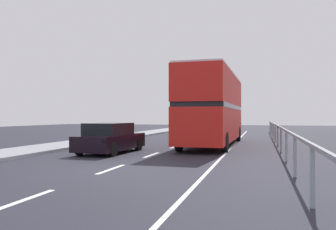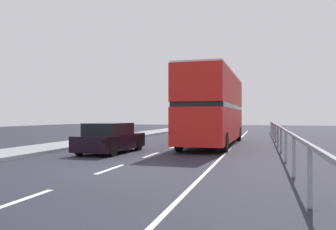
{
  "view_description": "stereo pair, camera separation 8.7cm",
  "coord_description": "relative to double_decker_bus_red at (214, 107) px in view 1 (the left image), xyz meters",
  "views": [
    {
      "loc": [
        4.79,
        -10.35,
        1.76
      ],
      "look_at": [
        0.02,
        7.41,
        1.82
      ],
      "focal_mm": 36.99,
      "sensor_mm": 36.0,
      "label": 1
    },
    {
      "loc": [
        4.87,
        -10.33,
        1.76
      ],
      "look_at": [
        0.02,
        7.41,
        1.82
      ],
      "focal_mm": 36.99,
      "sensor_mm": 36.0,
      "label": 2
    }
  ],
  "objects": [
    {
      "name": "hatchback_car_near",
      "position": [
        -4.21,
        -5.66,
        -1.63
      ],
      "size": [
        2.03,
        4.36,
        1.43
      ],
      "rotation": [
        0.0,
        0.0,
        -0.06
      ],
      "color": "black",
      "rests_on": "ground"
    },
    {
      "name": "sedan_car_ahead",
      "position": [
        -4.03,
        12.34,
        -1.66
      ],
      "size": [
        1.84,
        4.21,
        1.37
      ],
      "rotation": [
        0.0,
        0.0,
        0.0
      ],
      "color": "black",
      "rests_on": "ground"
    },
    {
      "name": "ground_plane",
      "position": [
        -2.03,
        -10.6,
        -2.37
      ],
      "size": [
        75.14,
        120.0,
        0.1
      ],
      "primitive_type": "cube",
      "color": "#242530"
    },
    {
      "name": "lane_paint_markings",
      "position": [
        -0.13,
        -1.6,
        -2.32
      ],
      "size": [
        3.31,
        46.0,
        0.01
      ],
      "color": "silver",
      "rests_on": "ground"
    },
    {
      "name": "bridge_side_railing",
      "position": [
        3.71,
        -1.6,
        -1.33
      ],
      "size": [
        0.1,
        42.0,
        1.24
      ],
      "color": "#8E969E",
      "rests_on": "ground"
    },
    {
      "name": "double_decker_bus_red",
      "position": [
        0.0,
        0.0,
        0.0
      ],
      "size": [
        2.73,
        11.22,
        4.33
      ],
      "rotation": [
        0.0,
        0.0,
        -0.02
      ],
      "color": "red",
      "rests_on": "ground"
    }
  ]
}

